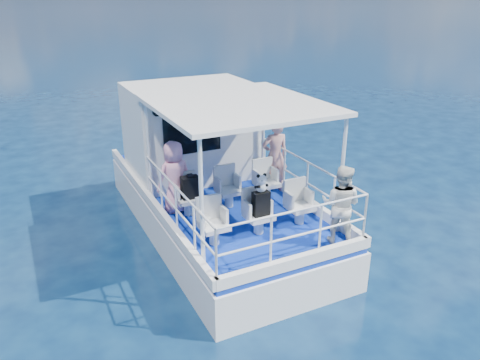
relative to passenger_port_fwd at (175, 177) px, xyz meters
name	(u,v)px	position (x,y,z in m)	size (l,w,h in m)	color
ground	(233,248)	(1.06, -0.48, -1.64)	(2000.00, 2000.00, 0.00)	#071C3A
hull	(215,228)	(1.06, 0.52, -1.64)	(3.00, 7.00, 1.60)	white
deck	(214,194)	(1.06, 0.52, -0.79)	(2.90, 6.90, 0.10)	navy
cabin	(191,130)	(1.06, 1.82, 0.36)	(2.85, 2.00, 2.20)	white
canopy	(237,105)	(1.06, -0.68, 1.50)	(3.00, 3.20, 0.08)	white
canopy_posts	(238,163)	(1.06, -0.73, 0.36)	(2.77, 2.97, 2.20)	white
railings	(246,198)	(1.06, -1.05, -0.24)	(2.84, 3.59, 1.00)	white
seat_port_fwd	(188,206)	(0.16, -0.28, -0.55)	(0.48, 0.46, 0.38)	silver
seat_center_fwd	(229,198)	(1.06, -0.28, -0.55)	(0.48, 0.46, 0.38)	silver
seat_stbd_fwd	(267,190)	(1.96, -0.28, -0.55)	(0.48, 0.46, 0.38)	silver
seat_port_aft	(214,234)	(0.16, -1.58, -0.55)	(0.48, 0.46, 0.38)	silver
seat_center_aft	(259,224)	(1.06, -1.58, -0.55)	(0.48, 0.46, 0.38)	silver
seat_stbd_aft	(300,214)	(1.96, -1.58, -0.55)	(0.48, 0.46, 0.38)	silver
passenger_port_fwd	(175,177)	(0.00, 0.00, 0.00)	(0.55, 0.40, 1.48)	pink
passenger_stbd_fwd	(275,156)	(2.31, 0.01, 0.09)	(0.60, 0.40, 1.66)	#D5908A
passenger_stbd_aft	(341,205)	(2.19, -2.49, -0.01)	(0.71, 0.55, 1.45)	silver
backpack_port	(190,187)	(0.20, -0.32, -0.14)	(0.34, 0.19, 0.45)	black
backpack_center	(261,204)	(1.08, -1.62, -0.13)	(0.31, 0.17, 0.46)	black
compact_camera	(190,175)	(0.20, -0.34, 0.12)	(0.10, 0.06, 0.06)	black
panda	(261,183)	(1.09, -1.60, 0.27)	(0.22, 0.18, 0.34)	white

